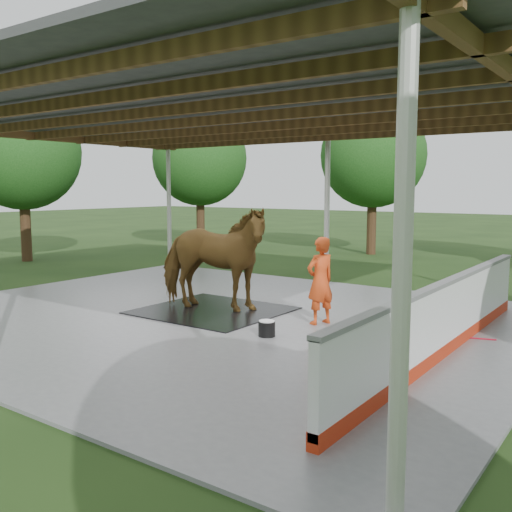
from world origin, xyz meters
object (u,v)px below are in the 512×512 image
Objects in this scene: horse at (212,259)px; wash_bucket at (267,328)px; dasher_board at (445,320)px; handler at (320,281)px.

wash_bucket is (2.05, -1.01, -0.95)m from horse.
horse is at bearing 176.06° from dasher_board.
wash_bucket is at bearing 7.93° from handler.
horse is (-4.86, 0.33, 0.54)m from dasher_board.
wash_bucket is (-2.81, -0.68, -0.40)m from dasher_board.
horse reaches higher than handler.
horse is at bearing 153.75° from wash_bucket.
dasher_board is 3.17× the size of horse.
handler is at bearing 165.79° from dasher_board.
handler reaches higher than wash_bucket.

